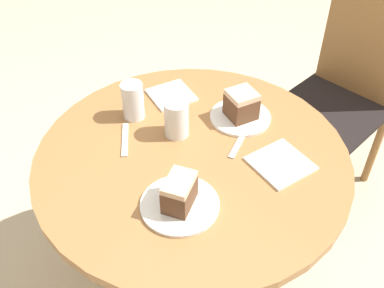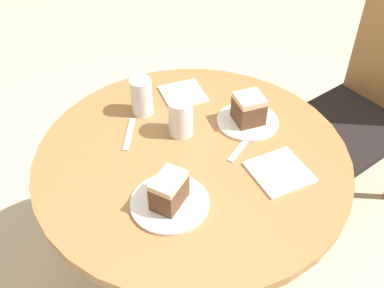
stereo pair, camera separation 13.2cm
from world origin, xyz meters
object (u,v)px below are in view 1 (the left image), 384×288
cake_slice_far (179,192)px  glass_lemonade (133,103)px  plate_far (180,205)px  glass_water (176,120)px  chair (339,94)px  cake_slice_near (242,105)px  plate_near (241,117)px

cake_slice_far → glass_lemonade: bearing=154.8°
cake_slice_far → glass_lemonade: size_ratio=0.94×
plate_far → cake_slice_far: cake_slice_far is taller
glass_water → glass_lemonade: bearing=-169.0°
chair → plate_far: size_ratio=4.69×
glass_lemonade → glass_water: glass_lemonade is taller
cake_slice_near → glass_water: size_ratio=0.93×
chair → cake_slice_near: chair is taller
plate_near → cake_slice_far: cake_slice_far is taller
plate_far → cake_slice_far: bearing=0.0°
chair → glass_lemonade: chair is taller
chair → cake_slice_far: 1.14m
plate_far → cake_slice_near: size_ratio=1.90×
plate_far → glass_lemonade: (-0.38, 0.18, 0.05)m
glass_lemonade → glass_water: bearing=11.0°
cake_slice_near → plate_far: bearing=-74.7°
plate_near → cake_slice_far: 0.42m
plate_near → glass_lemonade: (-0.27, -0.23, 0.05)m
cake_slice_far → glass_water: bearing=135.5°
chair → cake_slice_far: bearing=-83.7°
glass_lemonade → plate_far: bearing=-25.2°
plate_near → glass_lemonade: glass_lemonade is taller
plate_near → cake_slice_near: (0.00, 0.00, 0.05)m
plate_near → glass_water: (-0.10, -0.20, 0.05)m
chair → glass_water: bearing=-96.5°
plate_near → glass_lemonade: size_ratio=1.58×
plate_near → cake_slice_near: 0.05m
cake_slice_far → glass_water: glass_water is taller
plate_far → glass_lemonade: size_ratio=1.69×
plate_far → chair: bearing=93.8°
plate_far → glass_water: (-0.21, 0.21, 0.05)m
plate_near → glass_water: glass_water is taller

